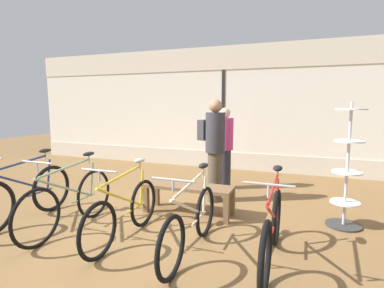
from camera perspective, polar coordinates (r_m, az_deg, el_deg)
The scene contains 11 objects.
ground_plane at distance 4.43m, azimuth -9.02°, elevation -15.42°, with size 24.00×24.00×0.00m, color olive.
shop_back_wall at distance 7.98m, azimuth 5.98°, elevation 7.00°, with size 12.00×0.08×3.20m.
bicycle_far_left at distance 5.06m, azimuth -29.28°, elevation -8.54°, with size 0.46×1.76×1.05m.
bicycle_left at distance 4.49m, azimuth -22.30°, elevation -10.06°, with size 0.46×1.78×1.05m.
bicycle_center at distance 3.98m, azimuth -12.78°, elevation -12.45°, with size 0.46×1.66×1.01m.
bicycle_right at distance 3.56m, azimuth -0.17°, elevation -14.81°, with size 0.46×1.72×1.01m.
bicycle_far_right at distance 3.45m, azimuth 14.98°, elevation -15.66°, with size 0.46×1.75×1.03m.
accessory_rack at distance 4.72m, azimuth 27.38°, elevation -5.55°, with size 0.48×0.48×1.76m.
display_bench at distance 4.76m, azimuth -0.68°, elevation -8.81°, with size 1.40×0.44×0.46m.
customer_near_rack at distance 5.27m, azimuth 4.27°, elevation -0.52°, with size 0.55×0.43×1.81m.
customer_by_window at distance 6.10m, azimuth 6.24°, elevation -0.50°, with size 0.35×0.35×1.65m.
Camera 1 is at (2.06, -3.52, 1.73)m, focal length 28.00 mm.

